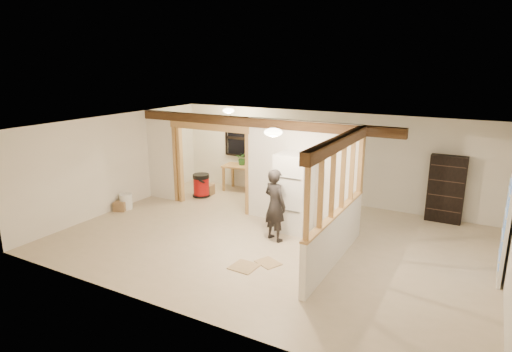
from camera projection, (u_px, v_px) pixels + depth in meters
The scene contains 29 objects.
floor at pixel (270, 240), 9.44m from camera, with size 9.00×6.50×0.01m, color #C2AC90.
ceiling at pixel (271, 127), 8.80m from camera, with size 9.00×6.50×0.01m, color white.
wall_back at pixel (324, 157), 11.87m from camera, with size 9.00×0.01×2.50m, color silver.
wall_front at pixel (172, 238), 6.37m from camera, with size 9.00×0.01×2.50m, color silver.
wall_left at pixel (118, 162), 11.22m from camera, with size 0.01×6.50×2.50m, color silver.
partition_left_stub at pixel (162, 155), 12.02m from camera, with size 0.90×0.12×2.50m, color white.
partition_center at pixel (301, 174), 10.04m from camera, with size 2.80×0.12×2.50m, color white.
doorway_frame at pixel (210, 167), 11.29m from camera, with size 2.46×0.14×2.20m, color #B2864B.
header_beam_back at pixel (257, 122), 10.31m from camera, with size 7.00×0.18×0.22m, color #4A2F19.
header_beam_right at pixel (340, 142), 7.74m from camera, with size 0.18×3.30×0.22m, color #4A2F19.
pony_wall at pixel (335, 239), 8.23m from camera, with size 0.12×3.20×1.00m, color white.
stud_partition at pixel (338, 181), 7.93m from camera, with size 0.14×3.20×1.32m, color #B2864B.
window_back at pixel (242, 139), 12.94m from camera, with size 1.12×0.10×1.10m, color black.
french_door at pixel (506, 227), 7.46m from camera, with size 0.12×0.86×2.00m, color white.
ceiling_dome_main at pixel (273, 132), 8.24m from camera, with size 0.36×0.36×0.16m, color #FFEABF.
ceiling_dome_util at pixel (229, 111), 11.91m from camera, with size 0.32×0.32×0.14m, color #FFEABF.
hanging_bulb at pixel (231, 126), 11.17m from camera, with size 0.07×0.07×0.07m, color #FFD88C.
refrigerator at pixel (294, 192), 9.77m from camera, with size 0.75×0.73×1.81m, color silver.
woman at pixel (275, 205), 9.23m from camera, with size 0.59×0.38×1.60m, color black.
work_table at pixel (245, 178), 12.87m from camera, with size 1.27×0.63×0.80m, color #B2864B.
potted_plant at pixel (242, 159), 12.81m from camera, with size 0.35×0.30×0.39m, color #315F2A.
shop_vac at pixel (201, 185), 12.38m from camera, with size 0.52×0.52×0.68m, color #9C0E0D.
bookshelf at pixel (446, 189), 10.30m from camera, with size 0.83×0.28×1.65m, color black.
bucket at pixel (126, 201), 11.36m from camera, with size 0.33×0.33×0.41m, color white.
box_util_a at pixel (258, 206), 11.16m from camera, with size 0.33×0.28×0.28m, color olive.
box_util_b at pixel (208, 190), 12.61m from camera, with size 0.32×0.32×0.30m, color olive.
box_front at pixel (120, 206), 11.23m from camera, with size 0.30×0.24×0.24m, color olive.
floor_panel_near at pixel (244, 267), 8.16m from camera, with size 0.48×0.48×0.02m, color tan.
floor_panel_far at pixel (268, 263), 8.32m from camera, with size 0.45×0.36×0.01m, color tan.
Camera 1 is at (3.96, -7.82, 3.79)m, focal length 30.00 mm.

